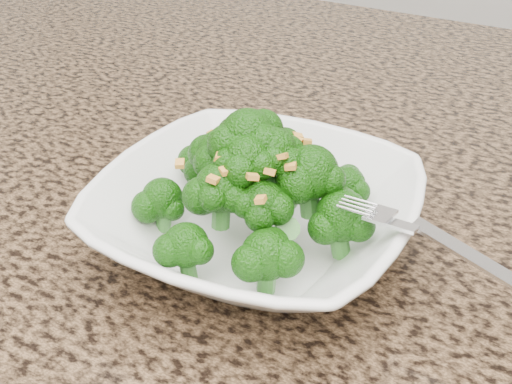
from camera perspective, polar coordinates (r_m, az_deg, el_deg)
The scene contains 5 objects.
granite_counter at distance 0.62m, azimuth -0.44°, elevation 1.54°, with size 1.64×1.04×0.03m, color brown.
bowl at distance 0.48m, azimuth 0.00°, elevation -2.14°, with size 0.23×0.23×0.06m, color white.
broccoli_pile at distance 0.45m, azimuth 0.00°, elevation 4.47°, with size 0.21×0.21×0.07m, color #154F09, non-canonical shape.
garlic_topping at distance 0.43m, azimuth 0.00°, elevation 8.81°, with size 0.12×0.12×0.01m, color gold, non-canonical shape.
fork at distance 0.42m, azimuth 13.35°, elevation -3.15°, with size 0.16×0.03×0.01m, color silver, non-canonical shape.
Camera 1 is at (0.26, -0.16, 1.20)m, focal length 45.00 mm.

